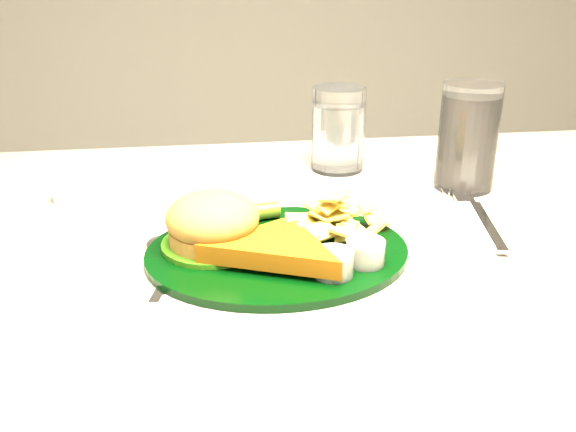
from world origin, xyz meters
name	(u,v)px	position (x,y,z in m)	size (l,w,h in m)	color
dinner_plate	(277,229)	(-0.03, -0.04, 0.78)	(0.29, 0.24, 0.07)	black
water_glass	(338,129)	(0.10, 0.24, 0.81)	(0.08, 0.08, 0.12)	silver
cola_glass	(468,137)	(0.26, 0.14, 0.82)	(0.08, 0.08, 0.15)	black
fork_napkin	(484,222)	(0.23, 0.01, 0.76)	(0.14, 0.19, 0.01)	white
spoon	(168,274)	(-0.14, -0.07, 0.76)	(0.04, 0.15, 0.01)	white
ramekin	(67,192)	(-0.28, 0.16, 0.76)	(0.04, 0.04, 0.02)	white
wrapped_straw	(272,210)	(-0.02, 0.08, 0.75)	(0.21, 0.07, 0.01)	white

